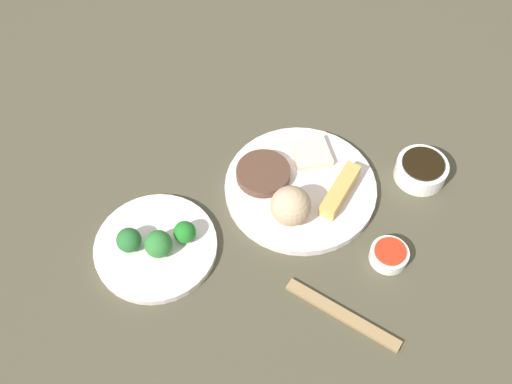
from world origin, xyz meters
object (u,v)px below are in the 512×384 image
at_px(broccoli_plate, 156,247).
at_px(soy_sauce_bowl, 421,170).
at_px(chopsticks_pair, 342,315).
at_px(sauce_ramekin_sweet_and_sour, 389,255).
at_px(main_plate, 300,188).

distance_m(broccoli_plate, soy_sauce_bowl, 0.52).
distance_m(broccoli_plate, chopsticks_pair, 0.34).
distance_m(sauce_ramekin_sweet_and_sour, chopsticks_pair, 0.14).
height_order(broccoli_plate, chopsticks_pair, broccoli_plate).
bearing_deg(sauce_ramekin_sweet_and_sour, main_plate, -147.68).
xyz_separation_m(broccoli_plate, chopsticks_pair, (0.20, 0.28, -0.00)).
relative_size(sauce_ramekin_sweet_and_sour, chopsticks_pair, 0.32).
bearing_deg(broccoli_plate, sauce_ramekin_sweet_and_sour, 74.40).
distance_m(main_plate, soy_sauce_bowl, 0.23).
height_order(soy_sauce_bowl, chopsticks_pair, soy_sauce_bowl).
bearing_deg(main_plate, broccoli_plate, -76.81).
distance_m(main_plate, chopsticks_pair, 0.26).
bearing_deg(sauce_ramekin_sweet_and_sour, broccoli_plate, -105.60).
bearing_deg(main_plate, chopsticks_pair, 0.26).
bearing_deg(soy_sauce_bowl, main_plate, -94.77).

